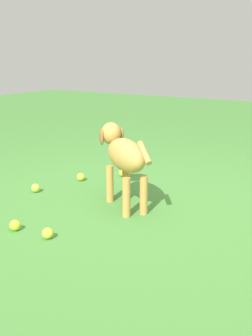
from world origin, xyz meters
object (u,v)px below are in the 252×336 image
(dog, at_px, (123,155))
(tennis_ball_2, at_px, (48,233))
(tennis_ball_4, at_px, (81,177))
(tennis_ball_0, at_px, (36,188))
(tennis_ball_1, at_px, (123,173))
(tennis_ball_3, at_px, (15,225))

(dog, height_order, tennis_ball_2, dog)
(tennis_ball_4, bearing_deg, tennis_ball_0, 166.26)
(tennis_ball_2, relative_size, tennis_ball_4, 1.00)
(tennis_ball_1, xyz_separation_m, tennis_ball_2, (-1.29, -0.33, 0.00))
(dog, bearing_deg, tennis_ball_4, 9.92)
(tennis_ball_0, bearing_deg, dog, -80.56)
(tennis_ball_1, relative_size, tennis_ball_2, 1.00)
(tennis_ball_2, height_order, tennis_ball_3, same)
(dog, distance_m, tennis_ball_2, 0.77)
(dog, xyz_separation_m, tennis_ball_1, (0.59, 0.39, -0.33))
(tennis_ball_1, relative_size, tennis_ball_4, 1.00)
(tennis_ball_0, distance_m, tennis_ball_3, 0.73)
(tennis_ball_0, height_order, tennis_ball_3, same)
(tennis_ball_3, xyz_separation_m, tennis_ball_4, (1.02, 0.31, 0.00))
(tennis_ball_3, bearing_deg, tennis_ball_2, -85.45)
(tennis_ball_1, height_order, tennis_ball_2, same)
(tennis_ball_0, relative_size, tennis_ball_3, 1.00)
(tennis_ball_4, bearing_deg, tennis_ball_3, -163.03)
(tennis_ball_2, bearing_deg, tennis_ball_4, 29.07)
(dog, xyz_separation_m, tennis_ball_3, (-0.72, 0.31, -0.33))
(tennis_ball_3, bearing_deg, tennis_ball_0, 34.65)
(tennis_ball_1, distance_m, tennis_ball_2, 1.33)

